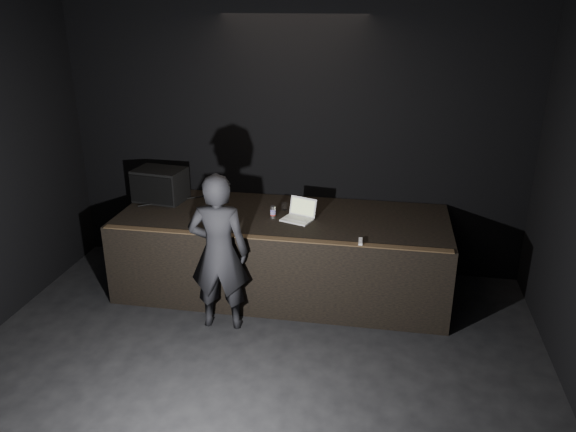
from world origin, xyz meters
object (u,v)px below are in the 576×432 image
(stage_monitor, at_px, (160,185))
(laptop, at_px, (300,214))
(stage_riser, at_px, (283,253))
(person, at_px, (219,253))
(beer_can, at_px, (273,212))

(stage_monitor, xyz_separation_m, laptop, (1.89, -0.34, -0.15))
(stage_riser, relative_size, person, 2.23)
(stage_riser, distance_m, laptop, 0.61)
(laptop, distance_m, beer_can, 0.32)
(stage_riser, relative_size, beer_can, 26.40)
(stage_monitor, xyz_separation_m, beer_can, (1.57, -0.37, -0.13))
(stage_monitor, distance_m, laptop, 1.93)
(stage_riser, xyz_separation_m, person, (-0.53, -0.95, 0.40))
(beer_can, distance_m, person, 0.97)
(stage_monitor, bearing_deg, person, -39.14)
(person, bearing_deg, stage_riser, -123.70)
(stage_riser, distance_m, beer_can, 0.59)
(stage_riser, distance_m, stage_monitor, 1.84)
(stage_monitor, bearing_deg, stage_riser, -1.54)
(beer_can, bearing_deg, person, -116.72)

